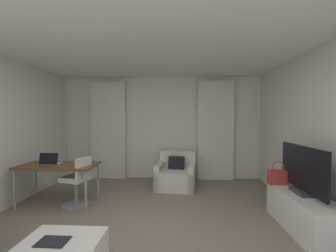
# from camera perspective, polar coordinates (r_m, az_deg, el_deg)

# --- Properties ---
(ground_plane) EXTENTS (12.00, 12.00, 0.00)m
(ground_plane) POSITION_cam_1_polar(r_m,az_deg,el_deg) (3.16, -6.56, -27.49)
(ground_plane) COLOR gray
(wall_window) EXTENTS (5.12, 0.06, 2.60)m
(wall_window) POSITION_cam_1_polar(r_m,az_deg,el_deg) (5.77, -1.67, -0.52)
(wall_window) COLOR silver
(wall_window) RESTS_ON ground
(ceiling) EXTENTS (5.12, 6.12, 0.06)m
(ceiling) POSITION_cam_1_polar(r_m,az_deg,el_deg) (2.95, -6.79, 23.32)
(ceiling) COLOR white
(ceiling) RESTS_ON wall_left
(curtain_left_panel) EXTENTS (0.90, 0.06, 2.50)m
(curtain_left_panel) POSITION_cam_1_polar(r_m,az_deg,el_deg) (5.91, -15.18, -1.01)
(curtain_left_panel) COLOR silver
(curtain_left_panel) RESTS_ON ground
(curtain_right_panel) EXTENTS (0.90, 0.06, 2.50)m
(curtain_right_panel) POSITION_cam_1_polar(r_m,az_deg,el_deg) (5.70, 12.15, -1.10)
(curtain_right_panel) COLOR silver
(curtain_right_panel) RESTS_ON ground
(armchair) EXTENTS (0.93, 0.91, 0.78)m
(armchair) POSITION_cam_1_polar(r_m,az_deg,el_deg) (5.11, 2.04, -12.62)
(armchair) COLOR silver
(armchair) RESTS_ON ground
(desk) EXTENTS (1.33, 0.67, 0.72)m
(desk) POSITION_cam_1_polar(r_m,az_deg,el_deg) (4.51, -26.31, -9.59)
(desk) COLOR brown
(desk) RESTS_ON ground
(desk_chair) EXTENTS (0.49, 0.49, 0.88)m
(desk_chair) POSITION_cam_1_polar(r_m,az_deg,el_deg) (4.32, -22.22, -13.76)
(desk_chair) COLOR gray
(desk_chair) RESTS_ON ground
(laptop) EXTENTS (0.33, 0.26, 0.22)m
(laptop) POSITION_cam_1_polar(r_m,az_deg,el_deg) (4.55, -27.91, -8.16)
(laptop) COLOR #ADADB2
(laptop) RESTS_ON desk
(magazine_open) EXTENTS (0.28, 0.20, 0.01)m
(magazine_open) POSITION_cam_1_polar(r_m,az_deg,el_deg) (2.60, -27.49, -24.86)
(magazine_open) COLOR black
(magazine_open) RESTS_ON coffee_table
(tv_console) EXTENTS (0.48, 1.31, 0.51)m
(tv_console) POSITION_cam_1_polar(r_m,az_deg,el_deg) (3.77, 31.50, -18.53)
(tv_console) COLOR white
(tv_console) RESTS_ON ground
(tv_flatscreen) EXTENTS (0.20, 1.10, 0.67)m
(tv_flatscreen) POSITION_cam_1_polar(r_m,az_deg,el_deg) (3.65, 31.29, -9.84)
(tv_flatscreen) COLOR #333338
(tv_flatscreen) RESTS_ON tv_console
(handbag_primary) EXTENTS (0.30, 0.14, 0.37)m
(handbag_primary) POSITION_cam_1_polar(r_m,az_deg,el_deg) (4.03, 26.45, -11.54)
(handbag_primary) COLOR #B73833
(handbag_primary) RESTS_ON tv_console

